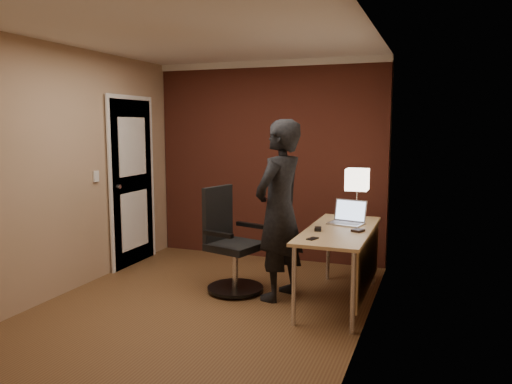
{
  "coord_description": "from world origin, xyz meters",
  "views": [
    {
      "loc": [
        2.05,
        -4.04,
        1.71
      ],
      "look_at": [
        0.35,
        0.55,
        1.05
      ],
      "focal_mm": 35.0,
      "sensor_mm": 36.0,
      "label": 1
    }
  ],
  "objects_px": {
    "desk_lamp": "(357,180)",
    "mouse": "(318,229)",
    "laptop": "(348,217)",
    "wallet": "(358,230)",
    "desk": "(347,242)",
    "phone": "(312,239)",
    "office_chair": "(230,247)",
    "person": "(279,210)"
  },
  "relations": [
    {
      "from": "laptop",
      "to": "mouse",
      "type": "height_order",
      "value": "laptop"
    },
    {
      "from": "laptop",
      "to": "phone",
      "type": "xyz_separation_m",
      "value": [
        -0.17,
        -0.8,
        -0.06
      ]
    },
    {
      "from": "laptop",
      "to": "mouse",
      "type": "xyz_separation_m",
      "value": [
        -0.2,
        -0.44,
        -0.05
      ]
    },
    {
      "from": "laptop",
      "to": "mouse",
      "type": "bearing_deg",
      "value": -114.98
    },
    {
      "from": "laptop",
      "to": "person",
      "type": "bearing_deg",
      "value": -150.98
    },
    {
      "from": "phone",
      "to": "office_chair",
      "type": "height_order",
      "value": "office_chair"
    },
    {
      "from": "desk_lamp",
      "to": "phone",
      "type": "relative_size",
      "value": 4.65
    },
    {
      "from": "laptop",
      "to": "phone",
      "type": "relative_size",
      "value": 3.28
    },
    {
      "from": "mouse",
      "to": "phone",
      "type": "xyz_separation_m",
      "value": [
        0.04,
        -0.36,
        -0.01
      ]
    },
    {
      "from": "desk_lamp",
      "to": "office_chair",
      "type": "bearing_deg",
      "value": -156.28
    },
    {
      "from": "phone",
      "to": "laptop",
      "type": "bearing_deg",
      "value": 97.16
    },
    {
      "from": "desk_lamp",
      "to": "laptop",
      "type": "xyz_separation_m",
      "value": [
        -0.05,
        -0.2,
        -0.35
      ]
    },
    {
      "from": "desk",
      "to": "mouse",
      "type": "relative_size",
      "value": 15.0
    },
    {
      "from": "phone",
      "to": "mouse",
      "type": "bearing_deg",
      "value": 114.81
    },
    {
      "from": "mouse",
      "to": "office_chair",
      "type": "bearing_deg",
      "value": 162.54
    },
    {
      "from": "desk_lamp",
      "to": "office_chair",
      "type": "relative_size",
      "value": 0.51
    },
    {
      "from": "desk",
      "to": "office_chair",
      "type": "distance_m",
      "value": 1.2
    },
    {
      "from": "phone",
      "to": "office_chair",
      "type": "xyz_separation_m",
      "value": [
        -0.98,
        0.47,
        -0.27
      ]
    },
    {
      "from": "person",
      "to": "phone",
      "type": "bearing_deg",
      "value": 59.84
    },
    {
      "from": "desk",
      "to": "office_chair",
      "type": "relative_size",
      "value": 1.42
    },
    {
      "from": "laptop",
      "to": "wallet",
      "type": "height_order",
      "value": "laptop"
    },
    {
      "from": "desk",
      "to": "phone",
      "type": "xyz_separation_m",
      "value": [
        -0.21,
        -0.52,
        0.13
      ]
    },
    {
      "from": "mouse",
      "to": "person",
      "type": "bearing_deg",
      "value": 156.24
    },
    {
      "from": "phone",
      "to": "person",
      "type": "height_order",
      "value": "person"
    },
    {
      "from": "wallet",
      "to": "person",
      "type": "distance_m",
      "value": 0.78
    },
    {
      "from": "wallet",
      "to": "phone",
      "type": "bearing_deg",
      "value": -125.53
    },
    {
      "from": "phone",
      "to": "desk_lamp",
      "type": "bearing_deg",
      "value": 96.78
    },
    {
      "from": "phone",
      "to": "office_chair",
      "type": "relative_size",
      "value": 0.11
    },
    {
      "from": "person",
      "to": "wallet",
      "type": "bearing_deg",
      "value": 104.85
    },
    {
      "from": "desk",
      "to": "wallet",
      "type": "xyz_separation_m",
      "value": [
        0.11,
        -0.07,
        0.14
      ]
    },
    {
      "from": "mouse",
      "to": "phone",
      "type": "bearing_deg",
      "value": -94.76
    },
    {
      "from": "desk_lamp",
      "to": "mouse",
      "type": "relative_size",
      "value": 5.35
    },
    {
      "from": "desk_lamp",
      "to": "office_chair",
      "type": "height_order",
      "value": "desk_lamp"
    },
    {
      "from": "desk_lamp",
      "to": "mouse",
      "type": "xyz_separation_m",
      "value": [
        -0.25,
        -0.64,
        -0.4
      ]
    },
    {
      "from": "wallet",
      "to": "office_chair",
      "type": "distance_m",
      "value": 1.33
    },
    {
      "from": "laptop",
      "to": "phone",
      "type": "bearing_deg",
      "value": -101.83
    },
    {
      "from": "mouse",
      "to": "office_chair",
      "type": "height_order",
      "value": "office_chair"
    },
    {
      "from": "office_chair",
      "to": "laptop",
      "type": "bearing_deg",
      "value": 15.68
    },
    {
      "from": "desk_lamp",
      "to": "person",
      "type": "distance_m",
      "value": 0.9
    },
    {
      "from": "desk_lamp",
      "to": "desk",
      "type": "bearing_deg",
      "value": -90.81
    },
    {
      "from": "wallet",
      "to": "office_chair",
      "type": "height_order",
      "value": "office_chair"
    },
    {
      "from": "desk",
      "to": "laptop",
      "type": "bearing_deg",
      "value": 98.73
    }
  ]
}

